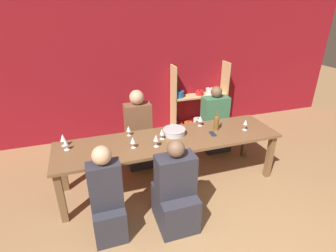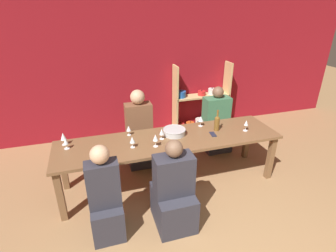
# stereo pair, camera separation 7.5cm
# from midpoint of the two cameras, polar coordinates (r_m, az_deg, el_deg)

# --- Properties ---
(wall_back_red) EXTENTS (8.80, 0.06, 2.70)m
(wall_back_red) POSITION_cam_midpoint_polar(r_m,az_deg,el_deg) (5.24, -4.95, 12.78)
(wall_back_red) COLOR maroon
(wall_back_red) RESTS_ON ground_plane
(shelf_unit) EXTENTS (1.20, 0.30, 1.38)m
(shelf_unit) POSITION_cam_midpoint_polar(r_m,az_deg,el_deg) (5.64, 6.20, 4.20)
(shelf_unit) COLOR tan
(shelf_unit) RESTS_ON ground_plane
(dining_table) EXTENTS (3.13, 0.80, 0.75)m
(dining_table) POSITION_cam_midpoint_polar(r_m,az_deg,el_deg) (3.69, -0.09, -3.82)
(dining_table) COLOR brown
(dining_table) RESTS_ON ground_plane
(mixing_bowl) EXTENTS (0.33, 0.33, 0.09)m
(mixing_bowl) POSITION_cam_midpoint_polar(r_m,az_deg,el_deg) (3.76, 0.78, -1.18)
(mixing_bowl) COLOR #B7BABC
(mixing_bowl) RESTS_ON dining_table
(wine_bottle_green) EXTENTS (0.08, 0.08, 0.32)m
(wine_bottle_green) POSITION_cam_midpoint_polar(r_m,az_deg,el_deg) (3.92, 9.97, 0.82)
(wine_bottle_green) COLOR brown
(wine_bottle_green) RESTS_ON dining_table
(wine_glass_red_a) EXTENTS (0.08, 0.08, 0.16)m
(wine_glass_red_a) POSITION_cam_midpoint_polar(r_m,az_deg,el_deg) (4.02, 6.50, 1.56)
(wine_glass_red_a) COLOR white
(wine_glass_red_a) RESTS_ON dining_table
(wine_glass_red_b) EXTENTS (0.07, 0.07, 0.15)m
(wine_glass_red_b) POSITION_cam_midpoint_polar(r_m,az_deg,el_deg) (3.75, -9.15, -0.66)
(wine_glass_red_b) COLOR white
(wine_glass_red_b) RESTS_ON dining_table
(wine_glass_empty_a) EXTENTS (0.07, 0.07, 0.16)m
(wine_glass_empty_a) POSITION_cam_midpoint_polar(r_m,az_deg,el_deg) (3.60, -1.94, -1.32)
(wine_glass_empty_a) COLOR white
(wine_glass_empty_a) RESTS_ON dining_table
(wine_glass_red_c) EXTENTS (0.07, 0.07, 0.16)m
(wine_glass_red_c) POSITION_cam_midpoint_polar(r_m,az_deg,el_deg) (3.60, -21.97, -3.38)
(wine_glass_red_c) COLOR white
(wine_glass_red_c) RESTS_ON dining_table
(wine_glass_red_d) EXTENTS (0.07, 0.07, 0.18)m
(wine_glass_red_d) POSITION_cam_midpoint_polar(r_m,az_deg,el_deg) (3.41, -3.26, -2.64)
(wine_glass_red_d) COLOR white
(wine_glass_red_d) RESTS_ON dining_table
(wine_glass_red_e) EXTENTS (0.07, 0.07, 0.17)m
(wine_glass_red_e) POSITION_cam_midpoint_polar(r_m,az_deg,el_deg) (4.01, 16.00, 0.68)
(wine_glass_red_e) COLOR white
(wine_glass_red_e) RESTS_ON dining_table
(wine_glass_empty_b) EXTENTS (0.07, 0.07, 0.16)m
(wine_glass_empty_b) POSITION_cam_midpoint_polar(r_m,az_deg,el_deg) (3.42, -8.30, -3.11)
(wine_glass_empty_b) COLOR white
(wine_glass_empty_b) RESTS_ON dining_table
(wine_glass_white_a) EXTENTS (0.08, 0.08, 0.17)m
(wine_glass_white_a) POSITION_cam_midpoint_polar(r_m,az_deg,el_deg) (3.70, -22.45, -2.40)
(wine_glass_white_a) COLOR white
(wine_glass_white_a) RESTS_ON dining_table
(cell_phone) EXTENTS (0.09, 0.16, 0.01)m
(cell_phone) POSITION_cam_midpoint_polar(r_m,az_deg,el_deg) (3.83, 9.15, -1.68)
(cell_phone) COLOR #1E2338
(cell_phone) RESTS_ON dining_table
(person_near_a) EXTENTS (0.35, 0.44, 1.16)m
(person_near_a) POSITION_cam_midpoint_polar(r_m,az_deg,el_deg) (3.12, -13.73, -16.12)
(person_near_a) COLOR #2D2D38
(person_near_a) RESTS_ON ground_plane
(person_far_a) EXTENTS (0.42, 0.52, 1.27)m
(person_far_a) POSITION_cam_midpoint_polar(r_m,az_deg,el_deg) (4.32, -6.87, -2.47)
(person_far_a) COLOR #2D2D38
(person_far_a) RESTS_ON ground_plane
(person_near_b) EXTENTS (0.44, 0.56, 1.14)m
(person_near_b) POSITION_cam_midpoint_polar(r_m,az_deg,el_deg) (3.19, 0.87, -14.83)
(person_near_b) COLOR #2D2D38
(person_near_b) RESTS_ON ground_plane
(person_far_b) EXTENTS (0.46, 0.57, 1.17)m
(person_far_b) POSITION_cam_midpoint_polar(r_m,az_deg,el_deg) (4.87, 9.50, -0.04)
(person_far_b) COLOR #2D2D38
(person_far_b) RESTS_ON ground_plane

